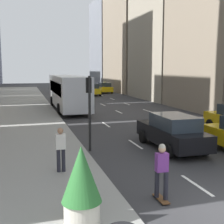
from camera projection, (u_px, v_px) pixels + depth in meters
The scene contains 10 objects.
sidewalk_left at pixel (11, 106), 32.54m from camera, with size 8.00×66.00×0.15m, color gray.
lane_markings at pixel (110, 108), 31.36m from camera, with size 5.72×56.00×0.01m.
taxi_lead at pixel (104, 88), 49.92m from camera, with size 2.02×4.40×1.87m.
taxi_fourth at pixel (92, 89), 45.78m from camera, with size 2.02×4.40×1.87m.
sedan_black_near at pixel (172, 131), 15.25m from camera, with size 2.02×4.95×1.72m.
city_bus at pixel (68, 91), 29.81m from camera, with size 2.80×11.61×3.25m.
skateboarder at pixel (162, 169), 9.25m from camera, with size 0.36×0.80×1.75m.
planter_with_shrub at pixel (81, 184), 7.60m from camera, with size 1.00×1.00×1.95m.
pedestrian_near_curb at pixel (61, 147), 11.41m from camera, with size 0.36×0.22×1.65m.
traffic_light_pole at pixel (89, 101), 14.79m from camera, with size 0.24×0.42×3.60m.
Camera 1 is at (-5.75, -6.97, 3.93)m, focal length 50.00 mm.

